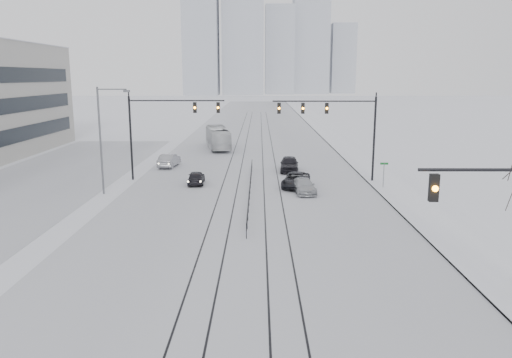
% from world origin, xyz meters
% --- Properties ---
extents(road, '(22.00, 260.00, 0.02)m').
position_xyz_m(road, '(0.00, 60.00, 0.01)').
color(road, silver).
rests_on(road, ground).
extents(sidewalk_east, '(5.00, 260.00, 0.16)m').
position_xyz_m(sidewalk_east, '(13.50, 60.00, 0.08)').
color(sidewalk_east, white).
rests_on(sidewalk_east, ground).
extents(curb, '(0.10, 260.00, 0.12)m').
position_xyz_m(curb, '(11.05, 60.00, 0.06)').
color(curb, gray).
rests_on(curb, ground).
extents(parking_strip, '(14.00, 60.00, 0.03)m').
position_xyz_m(parking_strip, '(-20.00, 35.00, 0.01)').
color(parking_strip, silver).
rests_on(parking_strip, ground).
extents(tram_rails, '(5.30, 180.00, 0.01)m').
position_xyz_m(tram_rails, '(-0.00, 40.00, 0.02)').
color(tram_rails, black).
rests_on(tram_rails, ground).
extents(skyline, '(96.00, 48.00, 72.00)m').
position_xyz_m(skyline, '(5.02, 273.63, 30.65)').
color(skyline, '#A6ABB6').
rests_on(skyline, ground).
extents(traffic_mast_ne, '(9.60, 0.37, 8.00)m').
position_xyz_m(traffic_mast_ne, '(8.15, 34.99, 5.76)').
color(traffic_mast_ne, black).
rests_on(traffic_mast_ne, ground).
extents(traffic_mast_nw, '(9.10, 0.37, 8.00)m').
position_xyz_m(traffic_mast_nw, '(-8.52, 36.00, 5.57)').
color(traffic_mast_nw, black).
rests_on(traffic_mast_nw, ground).
extents(street_light_west, '(2.73, 0.25, 9.00)m').
position_xyz_m(street_light_west, '(-12.20, 30.00, 5.21)').
color(street_light_west, '#595B60').
rests_on(street_light_west, ground).
extents(median_fence, '(0.06, 24.00, 1.00)m').
position_xyz_m(median_fence, '(0.00, 30.00, 0.53)').
color(median_fence, black).
rests_on(median_fence, ground).
extents(street_sign, '(0.70, 0.06, 2.40)m').
position_xyz_m(street_sign, '(11.80, 32.00, 1.61)').
color(street_sign, '#595B60').
rests_on(street_sign, ground).
extents(sedan_sb_inner, '(1.64, 3.73, 1.25)m').
position_xyz_m(sedan_sb_inner, '(-5.07, 33.91, 0.62)').
color(sedan_sb_inner, black).
rests_on(sedan_sb_inner, ground).
extents(sedan_sb_outer, '(1.98, 4.52, 1.44)m').
position_xyz_m(sedan_sb_outer, '(-9.19, 42.93, 0.72)').
color(sedan_sb_outer, gray).
rests_on(sedan_sb_outer, ground).
extents(sedan_nb_front, '(3.09, 5.04, 1.30)m').
position_xyz_m(sedan_nb_front, '(4.09, 32.71, 0.65)').
color(sedan_nb_front, black).
rests_on(sedan_nb_front, ground).
extents(sedan_nb_right, '(2.13, 4.35, 1.22)m').
position_xyz_m(sedan_nb_right, '(4.61, 30.48, 0.61)').
color(sedan_nb_right, '#A6A9AE').
rests_on(sedan_nb_right, ground).
extents(sedan_nb_far, '(2.13, 4.73, 1.58)m').
position_xyz_m(sedan_nb_far, '(3.94, 40.34, 0.79)').
color(sedan_nb_far, black).
rests_on(sedan_nb_far, ground).
extents(box_truck, '(4.40, 11.03, 2.99)m').
position_xyz_m(box_truck, '(-4.96, 57.32, 1.50)').
color(box_truck, silver).
rests_on(box_truck, ground).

